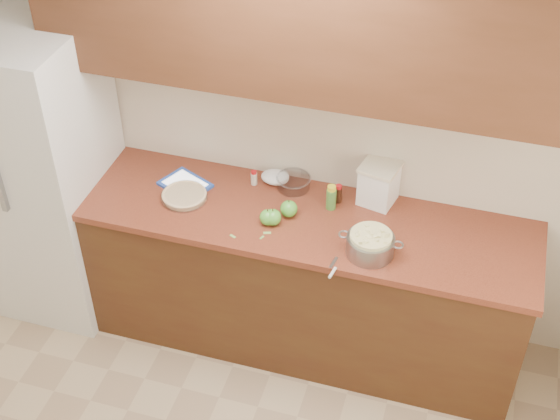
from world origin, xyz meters
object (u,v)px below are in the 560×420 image
(pie, at_px, (184,196))
(colander, at_px, (370,244))
(flour_canister, at_px, (379,183))
(tablet, at_px, (185,184))

(pie, distance_m, colander, 1.06)
(colander, bearing_deg, flour_canister, 96.04)
(colander, height_order, flour_canister, flour_canister)
(pie, xyz_separation_m, tablet, (-0.04, 0.11, -0.01))
(colander, bearing_deg, tablet, 167.17)
(flour_canister, bearing_deg, tablet, -170.55)
(flour_canister, bearing_deg, pie, -164.22)
(pie, relative_size, flour_canister, 1.06)
(colander, relative_size, tablet, 1.04)
(tablet, bearing_deg, pie, -45.19)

